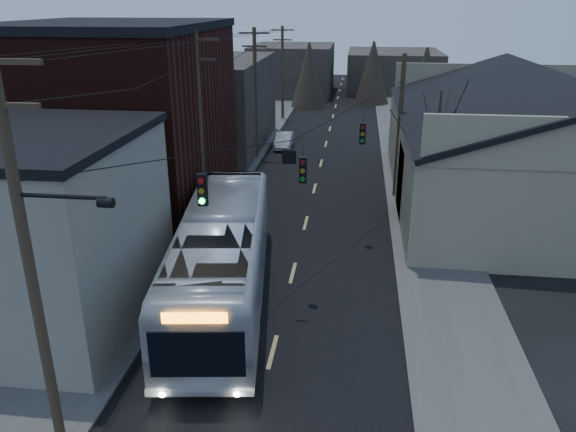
# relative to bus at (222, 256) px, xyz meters

# --- Properties ---
(road_surface) EXTENTS (9.00, 110.00, 0.02)m
(road_surface) POSITION_rel_bus_xyz_m (2.52, 18.55, -1.87)
(road_surface) COLOR black
(road_surface) RESTS_ON ground
(sidewalk_left) EXTENTS (4.00, 110.00, 0.12)m
(sidewalk_left) POSITION_rel_bus_xyz_m (-3.98, 18.55, -1.82)
(sidewalk_left) COLOR #474744
(sidewalk_left) RESTS_ON ground
(sidewalk_right) EXTENTS (4.00, 110.00, 0.12)m
(sidewalk_right) POSITION_rel_bus_xyz_m (9.02, 18.55, -1.82)
(sidewalk_right) COLOR #474744
(sidewalk_right) RESTS_ON ground
(building_clapboard) EXTENTS (8.00, 8.00, 7.00)m
(building_clapboard) POSITION_rel_bus_xyz_m (-6.48, -2.45, 1.62)
(building_clapboard) COLOR gray
(building_clapboard) RESTS_ON ground
(building_brick) EXTENTS (10.00, 12.00, 10.00)m
(building_brick) POSITION_rel_bus_xyz_m (-7.48, 8.55, 3.12)
(building_brick) COLOR black
(building_brick) RESTS_ON ground
(building_left_far) EXTENTS (9.00, 14.00, 7.00)m
(building_left_far) POSITION_rel_bus_xyz_m (-6.98, 24.55, 1.62)
(building_left_far) COLOR #2F2A25
(building_left_far) RESTS_ON ground
(warehouse) EXTENTS (16.16, 20.60, 7.73)m
(warehouse) POSITION_rel_bus_xyz_m (15.52, 13.55, 0.82)
(warehouse) COLOR gray
(warehouse) RESTS_ON ground
(building_far_left) EXTENTS (10.00, 12.00, 6.00)m
(building_far_left) POSITION_rel_bus_xyz_m (-3.48, 53.55, 1.12)
(building_far_left) COLOR #2F2A25
(building_far_left) RESTS_ON ground
(building_far_right) EXTENTS (12.00, 14.00, 5.00)m
(building_far_right) POSITION_rel_bus_xyz_m (9.52, 58.55, 0.62)
(building_far_right) COLOR #2F2A25
(building_far_right) RESTS_ON ground
(bare_tree) EXTENTS (0.40, 0.40, 7.20)m
(bare_tree) POSITION_rel_bus_xyz_m (9.02, 8.55, 1.72)
(bare_tree) COLOR black
(bare_tree) RESTS_ON ground
(utility_lines) EXTENTS (11.24, 45.28, 10.50)m
(utility_lines) POSITION_rel_bus_xyz_m (-0.60, 12.69, 3.08)
(utility_lines) COLOR #382B1E
(utility_lines) RESTS_ON ground
(bus) EXTENTS (4.86, 13.78, 3.76)m
(bus) POSITION_rel_bus_xyz_m (0.00, 0.00, 0.00)
(bus) COLOR silver
(bus) RESTS_ON ground
(parked_car) EXTENTS (1.36, 3.74, 1.23)m
(parked_car) POSITION_rel_bus_xyz_m (-0.81, 24.89, -1.27)
(parked_car) COLOR #B1B4B9
(parked_car) RESTS_ON ground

